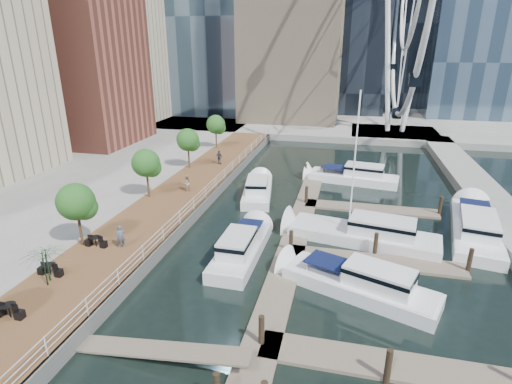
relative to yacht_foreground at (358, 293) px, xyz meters
The scene contains 16 objects.
ground 8.75m from the yacht_foreground, 153.71° to the right, with size 520.00×520.00×0.00m, color black.
boardwalk 20.19m from the yacht_foreground, 146.55° to the left, with size 6.00×60.00×1.00m, color brown.
seawall 17.77m from the yacht_foreground, 141.21° to the left, with size 0.25×60.00×1.00m, color #595954.
land_far 98.44m from the yacht_foreground, 94.57° to the left, with size 200.00×114.00×1.00m, color gray.
breakwater 20.20m from the yacht_foreground, 52.99° to the left, with size 4.00×60.00×1.00m, color gray.
pier 48.52m from the yacht_foreground, 82.71° to the left, with size 14.00×12.00×1.00m, color gray.
railing 17.90m from the yacht_foreground, 141.41° to the left, with size 0.10×60.00×1.05m, color white, non-canonical shape.
floating_docks 6.13m from the yacht_foreground, 88.84° to the left, with size 16.00×34.00×2.60m.
midrise_condos 49.21m from the yacht_foreground, 151.01° to the left, with size 19.00×67.00×28.00m.
street_trees 22.16m from the yacht_foreground, 152.24° to the left, with size 2.60×42.60×4.60m.
cafe_tables 19.21m from the yacht_foreground, 162.15° to the right, with size 2.50×13.70×0.74m.
yacht_foreground is the anchor object (origin of this frame).
pedestrian_near 16.37m from the yacht_foreground, behind, with size 0.62×0.41×1.71m, color #485160.
pedestrian_mid 20.64m from the yacht_foreground, 142.76° to the left, with size 0.78×0.61×1.60m, color gray.
pedestrian_far 27.72m from the yacht_foreground, 126.02° to the left, with size 0.99×0.41×1.68m, color #2E3139.
moored_yachts 8.00m from the yacht_foreground, 89.03° to the left, with size 23.98×38.96×11.50m.
Camera 1 is at (6.47, -18.00, 14.27)m, focal length 28.00 mm.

